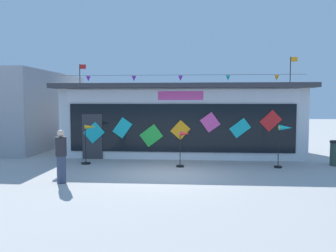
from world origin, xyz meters
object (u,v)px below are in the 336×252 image
wind_spinner_left (183,144)px  wind_spinner_far_left (88,141)px  trash_bin (336,153)px  wind_spinner_center_left (284,135)px  person_near_camera (61,155)px  kite_shop_building (182,119)px

wind_spinner_left → wind_spinner_far_left: bearing=175.1°
trash_bin → wind_spinner_left: bearing=-172.7°
wind_spinner_left → wind_spinner_center_left: (3.88, 0.14, 0.38)m
wind_spinner_center_left → trash_bin: 2.45m
wind_spinner_center_left → person_near_camera: bearing=-157.7°
kite_shop_building → wind_spinner_left: (0.17, -3.82, -0.80)m
wind_spinner_left → wind_spinner_center_left: wind_spinner_center_left is taller
wind_spinner_left → trash_bin: wind_spinner_left is taller
wind_spinner_far_left → wind_spinner_center_left: bearing=-1.5°
wind_spinner_far_left → wind_spinner_left: size_ratio=1.16×
wind_spinner_left → trash_bin: 6.18m
person_near_camera → trash_bin: person_near_camera is taller
wind_spinner_far_left → wind_spinner_left: (3.88, -0.34, -0.05)m
wind_spinner_center_left → person_near_camera: size_ratio=0.99×
wind_spinner_far_left → person_near_camera: (0.16, -3.31, -0.05)m
kite_shop_building → person_near_camera: kite_shop_building is taller
wind_spinner_center_left → wind_spinner_left: bearing=-178.0°
kite_shop_building → wind_spinner_center_left: (4.04, -3.68, -0.42)m
wind_spinner_far_left → trash_bin: 10.01m
kite_shop_building → wind_spinner_far_left: (-3.71, -3.48, -0.75)m
trash_bin → person_near_camera: bearing=-159.1°
wind_spinner_far_left → wind_spinner_center_left: (7.76, -0.20, 0.33)m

